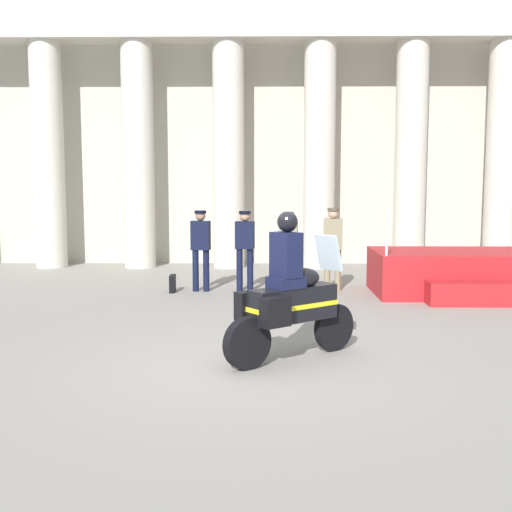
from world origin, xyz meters
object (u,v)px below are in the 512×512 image
object	(u,v)px
reviewing_stand	(462,274)
officer_in_row_2	(288,244)
officer_in_row_1	(245,244)
briefcase_on_ground	(173,284)
motorcycle_with_rider	(289,299)
officer_in_row_3	(333,242)
officer_in_row_0	(201,244)

from	to	relation	value
reviewing_stand	officer_in_row_2	size ratio (longest dim) A/B	2.13
reviewing_stand	officer_in_row_1	world-z (taller)	reviewing_stand
reviewing_stand	briefcase_on_ground	xyz separation A→B (m)	(-5.86, 0.18, -0.24)
officer_in_row_1	officer_in_row_2	distance (m)	0.90
reviewing_stand	officer_in_row_1	bearing A→B (deg)	175.35
reviewing_stand	officer_in_row_1	distance (m)	4.42
motorcycle_with_rider	officer_in_row_3	bearing A→B (deg)	40.35
officer_in_row_1	reviewing_stand	bearing A→B (deg)	-176.91
reviewing_stand	motorcycle_with_rider	bearing A→B (deg)	-126.51
officer_in_row_2	motorcycle_with_rider	xyz separation A→B (m)	(-0.17, -5.36, -0.17)
officer_in_row_2	motorcycle_with_rider	world-z (taller)	motorcycle_with_rider
officer_in_row_0	officer_in_row_3	distance (m)	2.73
officer_in_row_0	briefcase_on_ground	world-z (taller)	officer_in_row_0
reviewing_stand	officer_in_row_0	world-z (taller)	reviewing_stand
officer_in_row_1	briefcase_on_ground	bearing A→B (deg)	14.34
motorcycle_with_rider	officer_in_row_1	bearing A→B (deg)	59.74
officer_in_row_0	officer_in_row_3	xyz separation A→B (m)	(2.73, 0.08, 0.03)
briefcase_on_ground	reviewing_stand	bearing A→B (deg)	-1.80
officer_in_row_0	motorcycle_with_rider	distance (m)	5.50
officer_in_row_3	briefcase_on_ground	size ratio (longest dim) A/B	4.78
officer_in_row_2	motorcycle_with_rider	distance (m)	5.37
reviewing_stand	officer_in_row_2	distance (m)	3.55
reviewing_stand	motorcycle_with_rider	distance (m)	6.15
reviewing_stand	briefcase_on_ground	size ratio (longest dim) A/B	9.73
briefcase_on_ground	officer_in_row_2	bearing A→B (deg)	5.96
motorcycle_with_rider	briefcase_on_ground	world-z (taller)	motorcycle_with_rider
officer_in_row_1	officer_in_row_0	bearing A→B (deg)	9.98
officer_in_row_0	briefcase_on_ground	distance (m)	1.00
officer_in_row_3	motorcycle_with_rider	world-z (taller)	motorcycle_with_rider
officer_in_row_0	officer_in_row_3	size ratio (longest dim) A/B	0.97
officer_in_row_0	officer_in_row_2	bearing A→B (deg)	-168.71
officer_in_row_2	officer_in_row_0	bearing A→B (deg)	11.29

